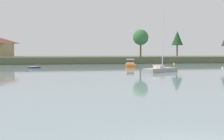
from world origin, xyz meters
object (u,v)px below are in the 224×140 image
mooring_buoy_red (27,71)px  mooring_buoy_white (223,68)px  sailboat_grey (160,71)px  mooring_buoy_yellow (174,64)px  dinghy_navy (34,67)px  cruiser_orange (130,65)px

mooring_buoy_red → mooring_buoy_white: (40.42, 2.77, 0.02)m
sailboat_grey → mooring_buoy_red: size_ratio=26.03×
mooring_buoy_yellow → mooring_buoy_red: mooring_buoy_yellow is taller
sailboat_grey → mooring_buoy_yellow: 35.67m
mooring_buoy_yellow → mooring_buoy_red: size_ratio=1.35×
mooring_buoy_yellow → mooring_buoy_white: bearing=-86.7°
dinghy_navy → mooring_buoy_yellow: bearing=18.8°
dinghy_navy → mooring_buoy_yellow: 40.49m
dinghy_navy → mooring_buoy_white: mooring_buoy_white is taller
cruiser_orange → mooring_buoy_yellow: size_ratio=12.59×
mooring_buoy_white → mooring_buoy_red: bearing=-176.1°
dinghy_navy → mooring_buoy_white: bearing=-12.7°
mooring_buoy_yellow → mooring_buoy_white: size_ratio=1.05×
cruiser_orange → mooring_buoy_red: cruiser_orange is taller
sailboat_grey → dinghy_navy: (-21.51, 18.41, -0.10)m
mooring_buoy_red → mooring_buoy_white: bearing=3.9°
sailboat_grey → mooring_buoy_yellow: bearing=61.9°
mooring_buoy_red → dinghy_navy: bearing=86.0°
sailboat_grey → mooring_buoy_white: (18.09, 9.47, -0.13)m
cruiser_orange → mooring_buoy_yellow: 21.00m
cruiser_orange → mooring_buoy_red: bearing=-151.7°
mooring_buoy_yellow → mooring_buoy_white: mooring_buoy_yellow is taller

